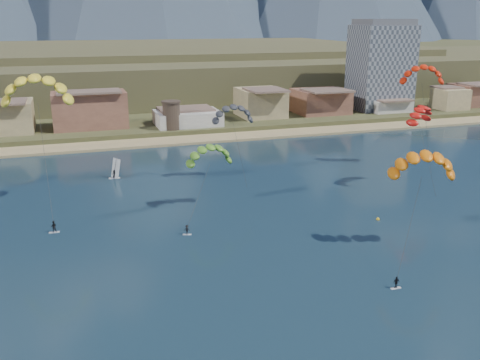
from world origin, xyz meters
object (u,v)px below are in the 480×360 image
object	(u,v)px
kitesurfer_yellow	(36,85)
kitesurfer_green	(209,152)
windsurfer	(115,172)
apartment_tower	(381,65)
buoy	(378,219)
kitesurfer_orange	(423,160)
watchtower	(171,115)

from	to	relation	value
kitesurfer_yellow	kitesurfer_green	size ratio (longest dim) A/B	1.69
kitesurfer_yellow	windsurfer	world-z (taller)	kitesurfer_yellow
apartment_tower	buoy	bearing A→B (deg)	-121.80
kitesurfer_yellow	kitesurfer_green	distance (m)	33.35
kitesurfer_green	buoy	bearing A→B (deg)	-30.57
kitesurfer_yellow	kitesurfer_orange	xyz separation A→B (m)	(55.02, -38.36, -8.78)
watchtower	buoy	bearing A→B (deg)	-75.54
buoy	kitesurfer_orange	bearing A→B (deg)	-92.83
apartment_tower	windsurfer	distance (m)	115.91
kitesurfer_orange	buoy	distance (m)	17.94
apartment_tower	windsurfer	xyz separation A→B (m)	(-100.83, -54.74, -16.42)
apartment_tower	kitesurfer_yellow	distance (m)	133.58
kitesurfer_orange	watchtower	bearing A→B (deg)	102.39
watchtower	kitesurfer_orange	distance (m)	95.27
watchtower	apartment_tower	bearing A→B (deg)	9.93
watchtower	kitesurfer_orange	xyz separation A→B (m)	(20.38, -92.76, 7.47)
windsurfer	watchtower	bearing A→B (deg)	62.92
kitesurfer_orange	windsurfer	distance (m)	67.52
kitesurfer_yellow	buoy	distance (m)	65.70
kitesurfer_yellow	apartment_tower	bearing A→B (deg)	30.83
kitesurfer_green	buoy	distance (m)	32.56
apartment_tower	watchtower	world-z (taller)	apartment_tower
kitesurfer_yellow	buoy	world-z (taller)	kitesurfer_yellow
kitesurfer_green	kitesurfer_orange	bearing A→B (deg)	-46.34
watchtower	kitesurfer_orange	world-z (taller)	kitesurfer_orange
apartment_tower	kitesurfer_orange	size ratio (longest dim) A/B	1.62
watchtower	kitesurfer_green	size ratio (longest dim) A/B	0.53
apartment_tower	kitesurfer_green	bearing A→B (deg)	-137.08
kitesurfer_orange	buoy	bearing A→B (deg)	87.17
kitesurfer_yellow	kitesurfer_orange	size ratio (longest dim) A/B	1.39
kitesurfer_orange	kitesurfer_yellow	bearing A→B (deg)	145.12
apartment_tower	kitesurfer_orange	bearing A→B (deg)	-119.18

